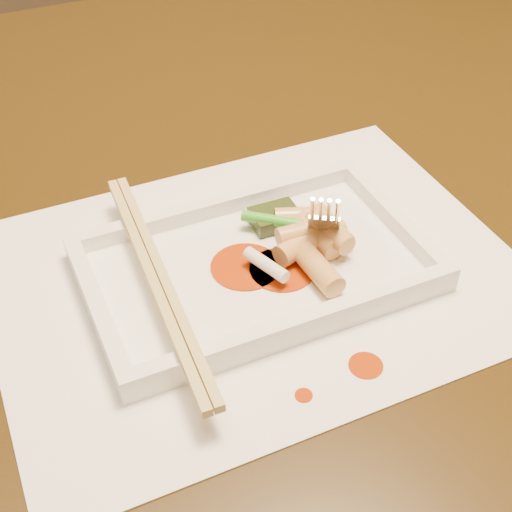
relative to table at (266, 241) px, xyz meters
name	(u,v)px	position (x,y,z in m)	size (l,w,h in m)	color
table	(266,241)	(0.00, 0.00, 0.00)	(1.40, 0.90, 0.75)	black
placemat	(256,274)	(-0.08, -0.14, 0.10)	(0.40, 0.30, 0.00)	white
sauce_splatter_a	(366,365)	(-0.05, -0.26, 0.10)	(0.02, 0.02, 0.00)	#A53004
sauce_splatter_b	(304,395)	(-0.10, -0.26, 0.10)	(0.01, 0.01, 0.00)	#A53004
plate_base	(256,270)	(-0.08, -0.14, 0.11)	(0.26, 0.16, 0.01)	white
plate_rim_far	(220,205)	(-0.08, -0.07, 0.12)	(0.26, 0.01, 0.01)	white
plate_rim_near	(300,324)	(-0.08, -0.22, 0.12)	(0.26, 0.01, 0.01)	white
plate_rim_left	(97,307)	(-0.20, -0.14, 0.12)	(0.01, 0.14, 0.01)	white
plate_rim_right	(394,217)	(0.05, -0.14, 0.12)	(0.01, 0.14, 0.01)	white
veg_piece	(275,217)	(-0.04, -0.10, 0.12)	(0.04, 0.03, 0.01)	black
scallion_white	(266,265)	(-0.07, -0.16, 0.12)	(0.01, 0.01, 0.04)	#EAEACC
scallion_green	(294,224)	(-0.03, -0.12, 0.12)	(0.01, 0.01, 0.09)	#299317
chopstick_a	(152,279)	(-0.16, -0.14, 0.13)	(0.01, 0.25, 0.01)	tan
chopstick_b	(163,276)	(-0.15, -0.14, 0.13)	(0.01, 0.25, 0.01)	tan
fork	(331,152)	(-0.01, -0.12, 0.18)	(0.09, 0.10, 0.14)	silver
sauce_blob_0	(245,267)	(-0.08, -0.14, 0.11)	(0.05, 0.05, 0.00)	#A53004
sauce_blob_1	(282,269)	(-0.06, -0.15, 0.11)	(0.05, 0.05, 0.00)	#A53004
rice_cake_0	(316,238)	(-0.02, -0.14, 0.12)	(0.02, 0.02, 0.05)	#DCB266
rice_cake_1	(319,270)	(-0.04, -0.18, 0.12)	(0.02, 0.02, 0.05)	#DCB266
rice_cake_2	(306,231)	(-0.03, -0.14, 0.13)	(0.02, 0.02, 0.05)	#DCB266
rice_cake_3	(300,217)	(-0.02, -0.11, 0.12)	(0.02, 0.02, 0.04)	#DCB266
rice_cake_4	(300,246)	(-0.04, -0.14, 0.12)	(0.02, 0.02, 0.04)	#DCB266
rice_cake_5	(329,231)	(-0.01, -0.14, 0.13)	(0.02, 0.02, 0.04)	#DCB266
rice_cake_6	(317,235)	(-0.02, -0.14, 0.12)	(0.02, 0.02, 0.04)	#DCB266
rice_cake_7	(330,228)	(-0.01, -0.14, 0.12)	(0.02, 0.02, 0.04)	#DCB266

